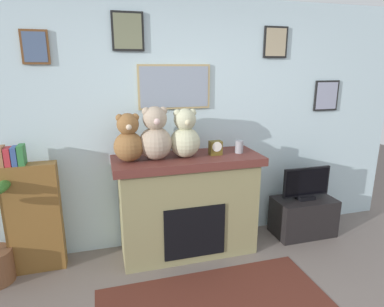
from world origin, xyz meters
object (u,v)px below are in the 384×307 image
object	(u,v)px
mantel_clock	(215,148)
teddy_bear_cream	(129,140)
fireplace	(188,204)
candle_jar	(239,147)
television	(306,184)
teddy_bear_brown	(155,136)
bookshelf	(33,216)
tv_stand	(303,216)
teddy_bear_grey	(185,136)

from	to	relation	value
mantel_clock	teddy_bear_cream	distance (m)	0.88
fireplace	mantel_clock	bearing A→B (deg)	-3.83
fireplace	candle_jar	distance (m)	0.81
television	candle_jar	world-z (taller)	candle_jar
candle_jar	teddy_bear_brown	distance (m)	0.89
teddy_bear_cream	teddy_bear_brown	size ratio (longest dim) A/B	0.89
bookshelf	television	world-z (taller)	bookshelf
teddy_bear_cream	mantel_clock	bearing A→B (deg)	-0.08
bookshelf	tv_stand	world-z (taller)	bookshelf
candle_jar	teddy_bear_cream	bearing A→B (deg)	-179.97
candle_jar	teddy_bear_brown	bearing A→B (deg)	-179.96
fireplace	mantel_clock	xyz separation A→B (m)	(0.29, -0.02, 0.59)
teddy_bear_brown	teddy_bear_grey	world-z (taller)	teddy_bear_brown
television	teddy_bear_brown	xyz separation A→B (m)	(-1.72, 0.01, 0.66)
tv_stand	mantel_clock	size ratio (longest dim) A/B	4.84
tv_stand	mantel_clock	xyz separation A→B (m)	(-1.11, 0.01, 0.90)
tv_stand	teddy_bear_brown	xyz separation A→B (m)	(-1.72, 0.01, 1.06)
teddy_bear_brown	teddy_bear_grey	bearing A→B (deg)	0.01
fireplace	television	world-z (taller)	fireplace
mantel_clock	teddy_bear_grey	world-z (taller)	teddy_bear_grey
candle_jar	teddy_bear_brown	size ratio (longest dim) A/B	0.25
teddy_bear_cream	teddy_bear_grey	xyz separation A→B (m)	(0.55, -0.00, 0.01)
fireplace	bookshelf	bearing A→B (deg)	177.23
candle_jar	teddy_bear_cream	world-z (taller)	teddy_bear_cream
television	teddy_bear_cream	bearing A→B (deg)	179.68
fireplace	teddy_bear_grey	world-z (taller)	teddy_bear_grey
fireplace	mantel_clock	world-z (taller)	mantel_clock
bookshelf	fireplace	bearing A→B (deg)	-2.77
teddy_bear_grey	fireplace	bearing A→B (deg)	32.68
fireplace	bookshelf	xyz separation A→B (m)	(-1.49, 0.07, 0.03)
mantel_clock	teddy_bear_brown	distance (m)	0.63
tv_stand	bookshelf	bearing A→B (deg)	178.02
bookshelf	mantel_clock	bearing A→B (deg)	-2.95
bookshelf	candle_jar	xyz separation A→B (m)	(2.04, -0.09, 0.55)
television	fireplace	bearing A→B (deg)	178.81
candle_jar	teddy_bear_grey	size ratio (longest dim) A/B	0.27
teddy_bear_cream	teddy_bear_brown	distance (m)	0.26
bookshelf	tv_stand	bearing A→B (deg)	-1.98
television	mantel_clock	xyz separation A→B (m)	(-1.11, 0.01, 0.50)
bookshelf	mantel_clock	xyz separation A→B (m)	(1.78, -0.09, 0.56)
teddy_bear_brown	mantel_clock	bearing A→B (deg)	-0.10
mantel_clock	teddy_bear_cream	size ratio (longest dim) A/B	0.31
candle_jar	television	bearing A→B (deg)	-0.78
fireplace	mantel_clock	size ratio (longest dim) A/B	10.38
television	candle_jar	xyz separation A→B (m)	(-0.85, 0.01, 0.49)
fireplace	teddy_bear_grey	distance (m)	0.74
bookshelf	teddy_bear_brown	bearing A→B (deg)	-4.43
fireplace	teddy_bear_brown	world-z (taller)	teddy_bear_brown
mantel_clock	teddy_bear_cream	xyz separation A→B (m)	(-0.87, 0.00, 0.13)
mantel_clock	teddy_bear_brown	size ratio (longest dim) A/B	0.28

